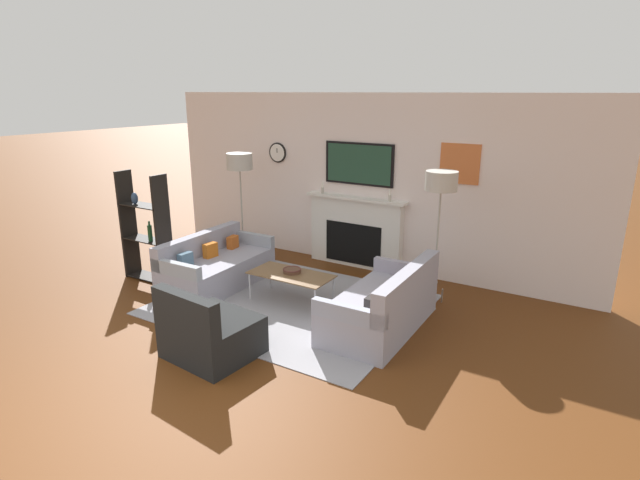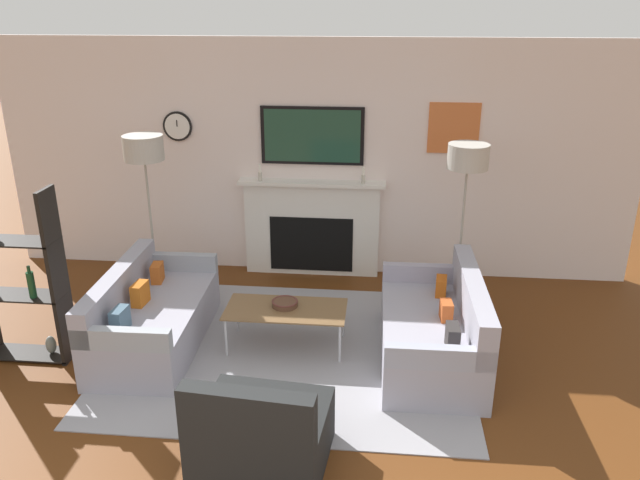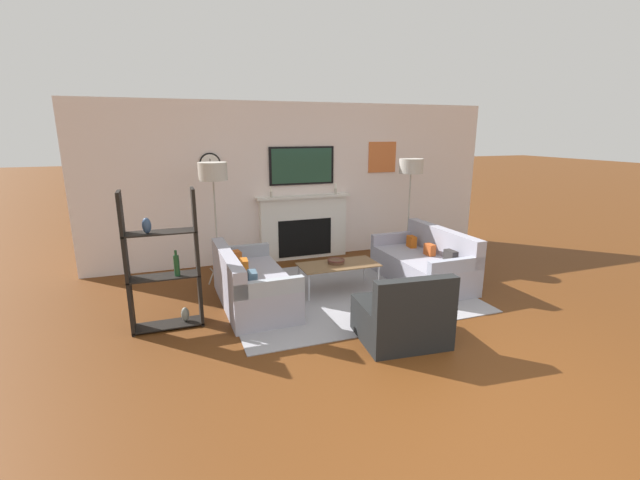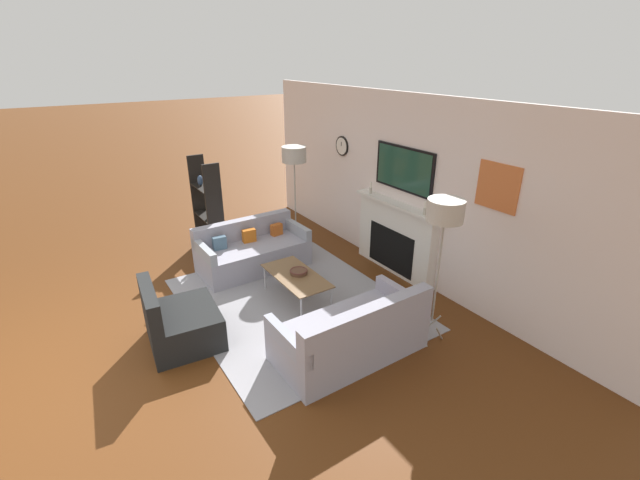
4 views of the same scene
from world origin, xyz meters
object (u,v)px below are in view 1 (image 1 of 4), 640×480
(floor_lamp_left, at_px, (240,163))
(floor_lamp_right, at_px, (441,183))
(decorative_bowl, at_px, (292,270))
(couch_left, at_px, (216,268))
(couch_right, at_px, (383,307))
(armchair, at_px, (209,333))
(shelf_unit, at_px, (146,231))
(coffee_table, at_px, (291,276))

(floor_lamp_left, bearing_deg, floor_lamp_right, -0.00)
(decorative_bowl, bearing_deg, couch_left, -174.08)
(couch_right, relative_size, floor_lamp_left, 0.94)
(armchair, xyz_separation_m, floor_lamp_right, (1.58, 2.53, 1.36))
(floor_lamp_right, height_order, shelf_unit, floor_lamp_right)
(couch_left, xyz_separation_m, floor_lamp_left, (-0.30, 0.98, 1.37))
(couch_left, bearing_deg, armchair, -49.15)
(decorative_bowl, height_order, floor_lamp_left, floor_lamp_left)
(armchair, relative_size, floor_lamp_right, 0.53)
(armchair, distance_m, coffee_table, 1.64)
(coffee_table, relative_size, floor_lamp_left, 0.62)
(coffee_table, distance_m, shelf_unit, 2.37)
(coffee_table, bearing_deg, decorative_bowl, 107.46)
(decorative_bowl, bearing_deg, coffee_table, -72.54)
(decorative_bowl, relative_size, floor_lamp_right, 0.14)
(armchair, relative_size, floor_lamp_left, 0.52)
(couch_right, height_order, floor_lamp_left, floor_lamp_left)
(floor_lamp_left, xyz_separation_m, shelf_unit, (-0.74, -1.30, -0.89))
(decorative_bowl, xyz_separation_m, floor_lamp_right, (1.67, 0.85, 1.20))
(armchair, height_order, floor_lamp_left, floor_lamp_left)
(decorative_bowl, distance_m, floor_lamp_right, 2.23)
(couch_left, height_order, floor_lamp_left, floor_lamp_left)
(couch_left, height_order, couch_right, couch_right)
(coffee_table, xyz_separation_m, decorative_bowl, (-0.02, 0.05, 0.06))
(decorative_bowl, relative_size, floor_lamp_left, 0.14)
(couch_right, bearing_deg, floor_lamp_right, 73.64)
(couch_left, distance_m, decorative_bowl, 1.27)
(decorative_bowl, bearing_deg, armchair, -86.91)
(couch_left, relative_size, couch_right, 1.01)
(coffee_table, xyz_separation_m, floor_lamp_right, (1.66, 0.90, 1.25))
(armchair, bearing_deg, decorative_bowl, 93.09)
(shelf_unit, bearing_deg, coffee_table, 9.92)
(decorative_bowl, height_order, floor_lamp_right, floor_lamp_right)
(decorative_bowl, xyz_separation_m, shelf_unit, (-2.29, -0.45, 0.32))
(shelf_unit, bearing_deg, decorative_bowl, 11.17)
(couch_left, distance_m, floor_lamp_left, 1.71)
(armchair, bearing_deg, floor_lamp_left, 122.93)
(couch_right, relative_size, decorative_bowl, 6.90)
(couch_left, relative_size, coffee_table, 1.53)
(floor_lamp_left, bearing_deg, shelf_unit, -119.65)
(floor_lamp_right, distance_m, shelf_unit, 4.26)
(couch_right, distance_m, decorative_bowl, 1.40)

